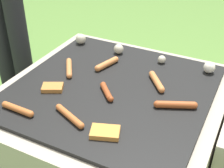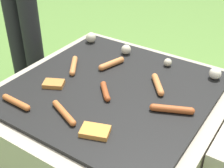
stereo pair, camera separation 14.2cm
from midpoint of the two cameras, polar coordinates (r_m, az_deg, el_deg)
The scene contains 12 objects.
ground_plane at distance 1.70m, azimuth -2.45°, elevation -12.70°, with size 14.00×14.00×0.00m, color #567F38.
grill at distance 1.56m, azimuth -2.63°, elevation -7.30°, with size 0.99×0.99×0.42m.
sausage_back_center at distance 1.38m, azimuth -3.89°, elevation -1.48°, with size 0.11×0.11×0.03m.
sausage_front_center at distance 1.59m, azimuth -3.50°, elevation 3.65°, with size 0.07×0.16×0.03m.
sausage_front_right at distance 1.58m, azimuth -10.41°, elevation 2.84°, with size 0.11×0.15×0.03m.
sausage_back_right at distance 1.35m, azimuth -19.80°, elevation -4.44°, with size 0.16×0.03×0.03m.
sausage_mid_left at distance 1.45m, azimuth 5.41°, elevation 0.37°, with size 0.12×0.14×0.03m.
sausage_back_left at distance 1.26m, azimuth -11.00°, elevation -5.88°, with size 0.17×0.09×0.03m.
sausage_front_left at distance 1.31m, azimuth 8.54°, elevation -3.88°, with size 0.17×0.09×0.03m.
bread_slice_center at distance 1.17m, azimuth -4.78°, elevation -8.90°, with size 0.13×0.11×0.02m.
bread_slice_right at distance 1.45m, azimuth -13.59°, elevation -0.72°, with size 0.11×0.10×0.02m.
mushroom_row at distance 1.68m, azimuth 1.91°, elevation 5.86°, with size 0.80×0.07×0.06m.
Camera 1 is at (0.54, -1.07, 1.21)m, focal length 50.00 mm.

